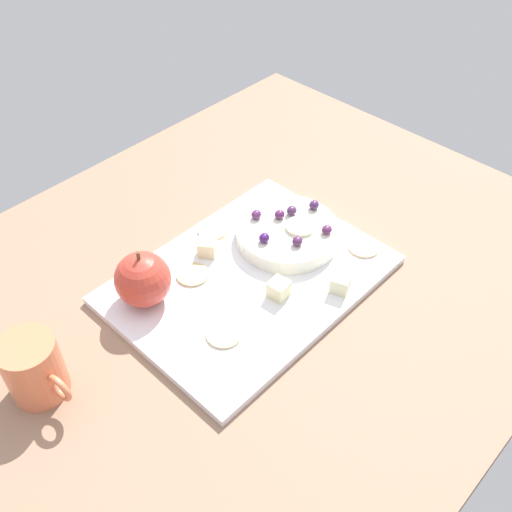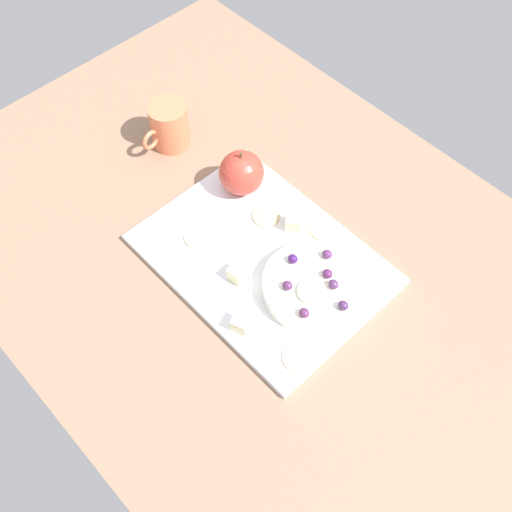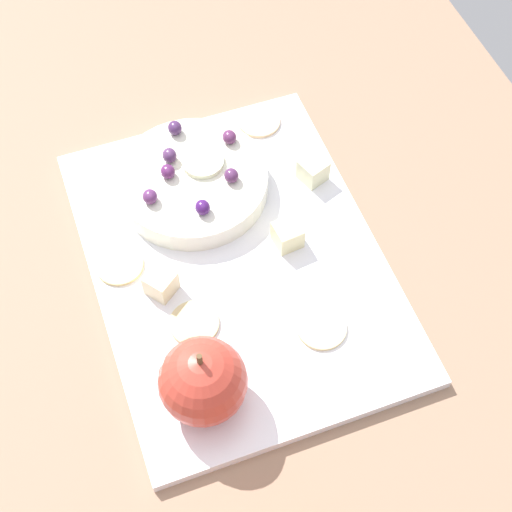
{
  "view_description": "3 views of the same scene",
  "coord_description": "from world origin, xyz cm",
  "views": [
    {
      "loc": [
        -38.69,
        -43.61,
        68.36
      ],
      "look_at": [
        6.8,
        -0.32,
        7.63
      ],
      "focal_mm": 41.58,
      "sensor_mm": 36.0,
      "label": 1
    },
    {
      "loc": [
        45.66,
        -40.77,
        92.12
      ],
      "look_at": [
        6.18,
        -3.48,
        9.57
      ],
      "focal_mm": 44.06,
      "sensor_mm": 36.0,
      "label": 2
    },
    {
      "loc": [
        -35.22,
        11.67,
        71.4
      ],
      "look_at": [
        3.16,
        -2.29,
        7.39
      ],
      "focal_mm": 53.88,
      "sensor_mm": 36.0,
      "label": 3
    }
  ],
  "objects": [
    {
      "name": "table",
      "position": [
        0.0,
        0.0,
        1.88
      ],
      "size": [
        113.94,
        82.01,
        3.77
      ],
      "primitive_type": "cube",
      "color": "#8A6953",
      "rests_on": "ground"
    },
    {
      "name": "platter",
      "position": [
        4.93,
        -0.76,
        4.38
      ],
      "size": [
        39.25,
        28.84,
        1.24
      ],
      "primitive_type": "cube",
      "color": "white",
      "rests_on": "table"
    },
    {
      "name": "serving_dish",
      "position": [
        14.98,
        0.63,
        6.28
      ],
      "size": [
        16.15,
        16.15,
        2.55
      ],
      "primitive_type": "cylinder",
      "color": "white",
      "rests_on": "platter"
    },
    {
      "name": "apple_whole",
      "position": [
        -8.42,
        6.87,
        8.98
      ],
      "size": [
        7.96,
        7.96,
        7.96
      ],
      "primitive_type": "sphere",
      "color": "#BA3A2D",
      "rests_on": "platter"
    },
    {
      "name": "apple_stem",
      "position": [
        -8.42,
        6.87,
        13.56
      ],
      "size": [
        0.5,
        0.5,
        1.2
      ],
      "primitive_type": "cylinder",
      "color": "brown",
      "rests_on": "apple_whole"
    },
    {
      "name": "cheese_cube_0",
      "position": [
        12.06,
        -12.1,
        6.32
      ],
      "size": [
        3.39,
        3.39,
        2.64
      ],
      "primitive_type": "cube",
      "rotation": [
        0.0,
        0.0,
        0.35
      ],
      "color": "beige",
      "rests_on": "platter"
    },
    {
      "name": "cheese_cube_1",
      "position": [
        5.09,
        -6.43,
        6.32
      ],
      "size": [
        2.9,
        2.9,
        2.64
      ],
      "primitive_type": "cube",
      "rotation": [
        0.0,
        0.0,
        0.1
      ],
      "color": "beige",
      "rests_on": "platter"
    },
    {
      "name": "cheese_cube_2",
      "position": [
        4.04,
        7.37,
        6.32
      ],
      "size": [
        3.7,
        3.7,
        2.64
      ],
      "primitive_type": "cube",
      "rotation": [
        0.0,
        0.0,
        0.64
      ],
      "color": "beige",
      "rests_on": "platter"
    },
    {
      "name": "cracker_0",
      "position": [
        -0.75,
        5.51,
        5.2
      ],
      "size": [
        4.87,
        4.87,
        0.4
      ],
      "primitive_type": "cylinder",
      "color": "#D1BA82",
      "rests_on": "platter"
    },
    {
      "name": "cracker_1",
      "position": [
        21.68,
        -9.4,
        5.2
      ],
      "size": [
        4.87,
        4.87,
        0.4
      ],
      "primitive_type": "cylinder",
      "color": "#E3BA8B",
      "rests_on": "platter"
    },
    {
      "name": "cracker_2",
      "position": [
        -5.39,
        -5.93,
        5.2
      ],
      "size": [
        4.87,
        4.87,
        0.4
      ],
      "primitive_type": "cylinder",
      "color": "beige",
      "rests_on": "platter"
    },
    {
      "name": "cracker_3",
      "position": [
        8.2,
        10.63,
        5.2
      ],
      "size": [
        4.87,
        4.87,
        0.4
      ],
      "primitive_type": "cylinder",
      "color": "#E4C681",
      "rests_on": "platter"
    },
    {
      "name": "grape_0",
      "position": [
        13.16,
        5.67,
        8.28
      ],
      "size": [
        1.69,
        1.52,
        1.45
      ],
      "primitive_type": "ellipsoid",
      "color": "#582A5C",
      "rests_on": "serving_dish"
    },
    {
      "name": "grape_1",
      "position": [
        17.7,
        2.23,
        8.33
      ],
      "size": [
        1.69,
        1.52,
        1.56
      ],
      "primitive_type": "ellipsoid",
      "color": "#4F2D57",
      "rests_on": "serving_dish"
    },
    {
      "name": "grape_2",
      "position": [
        18.03,
        -4.63,
        8.24
      ],
      "size": [
        1.69,
        1.52,
        1.38
      ],
      "primitive_type": "ellipsoid",
      "color": "#56284F",
      "rests_on": "serving_dish"
    },
    {
      "name": "grape_3",
      "position": [
        10.0,
        1.01,
        8.3
      ],
      "size": [
        1.69,
        1.52,
        1.5
      ],
      "primitive_type": "ellipsoid",
      "color": "#40185D",
      "rests_on": "serving_dish"
    },
    {
      "name": "grape_4",
      "position": [
        12.9,
        -3.09,
        8.29
      ],
      "size": [
        1.69,
        1.52,
        1.46
      ],
      "primitive_type": "ellipsoid",
      "color": "#4F2750",
      "rests_on": "serving_dish"
    },
    {
      "name": "grape_5",
      "position": [
        15.7,
        3.02,
        8.27
      ],
      "size": [
        1.69,
        1.52,
        1.44
      ],
      "primitive_type": "ellipsoid",
      "color": "#552253",
      "rests_on": "serving_dish"
    },
    {
      "name": "grape_6",
      "position": [
        21.24,
        0.57,
        8.31
      ],
      "size": [
        1.69,
        1.52,
        1.52
      ],
      "primitive_type": "ellipsoid",
      "color": "#452653",
      "rests_on": "serving_dish"
    },
    {
      "name": "apple_slice_0",
      "position": [
        16.08,
        -0.96,
        7.86
      ],
      "size": [
        4.52,
        4.52,
        0.6
      ],
      "primitive_type": "cylinder",
      "color": "beige",
      "rests_on": "serving_dish"
    },
    {
      "name": "cup",
      "position": [
        -26.65,
        5.27,
        8.2
      ],
      "size": [
        7.18,
        10.38,
        8.86
      ],
      "color": "#DF724C",
      "rests_on": "table"
    }
  ]
}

